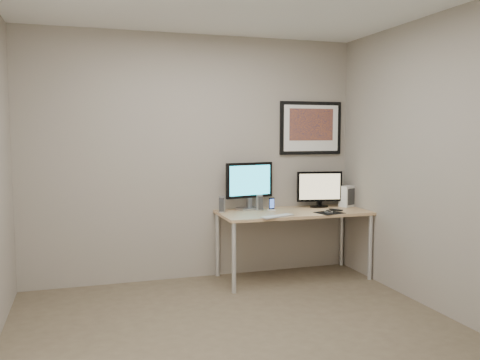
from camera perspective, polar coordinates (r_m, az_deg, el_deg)
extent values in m
plane|color=brown|center=(4.11, 0.35, -17.12)|extent=(3.60, 3.60, 0.00)
plane|color=gray|center=(5.45, -5.12, 2.48)|extent=(3.60, 0.00, 3.60)
plane|color=gray|center=(4.68, 21.83, 1.64)|extent=(0.00, 3.40, 3.40)
cube|color=#9D794B|center=(5.49, 6.00, -3.65)|extent=(1.60, 0.70, 0.03)
cylinder|color=silver|center=(5.02, -0.68, -8.74)|extent=(0.04, 0.04, 0.70)
cylinder|color=silver|center=(5.60, -2.53, -7.25)|extent=(0.04, 0.04, 0.70)
cylinder|color=silver|center=(5.63, 14.41, -7.33)|extent=(0.04, 0.04, 0.70)
cylinder|color=silver|center=(6.16, 11.35, -6.18)|extent=(0.04, 0.04, 0.70)
cube|color=black|center=(5.87, 7.94, 5.79)|extent=(0.75, 0.03, 0.60)
cube|color=white|center=(5.85, 8.01, 5.79)|extent=(0.67, 0.00, 0.52)
cube|color=orange|center=(5.85, 8.03, 6.18)|extent=(0.54, 0.00, 0.36)
cube|color=#AAAAAF|center=(5.57, 1.05, -3.23)|extent=(0.29, 0.23, 0.02)
cube|color=#AAAAAF|center=(5.56, 1.05, -2.56)|extent=(0.06, 0.05, 0.11)
cube|color=black|center=(5.53, 1.05, -0.02)|extent=(0.56, 0.15, 0.38)
cube|color=#25B4CC|center=(5.51, 1.12, -0.04)|extent=(0.50, 0.11, 0.32)
cube|color=black|center=(5.80, 8.88, -2.95)|extent=(0.24, 0.16, 0.02)
cube|color=black|center=(5.80, 8.88, -2.62)|extent=(0.06, 0.05, 0.05)
cube|color=black|center=(5.77, 8.91, -0.72)|extent=(0.51, 0.12, 0.34)
cube|color=#9C8E68|center=(5.76, 8.99, -0.74)|extent=(0.46, 0.09, 0.29)
cylinder|color=#AAAAAF|center=(5.35, -2.04, -2.75)|extent=(0.09, 0.09, 0.17)
cylinder|color=#AAAAAF|center=(5.49, 2.20, -2.55)|extent=(0.07, 0.07, 0.17)
cube|color=black|center=(5.48, 3.57, -2.72)|extent=(0.08, 0.08, 0.14)
cube|color=#BBBBC0|center=(5.11, 4.19, -4.07)|extent=(0.39, 0.24, 0.01)
cube|color=black|center=(5.42, 10.00, -3.64)|extent=(0.30, 0.28, 0.00)
ellipsoid|color=black|center=(5.40, 9.91, -3.47)|extent=(0.07, 0.10, 0.03)
cube|color=black|center=(5.59, 10.71, -3.29)|extent=(0.11, 0.15, 0.02)
cube|color=silver|center=(5.89, 11.90, -1.79)|extent=(0.19, 0.17, 0.24)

